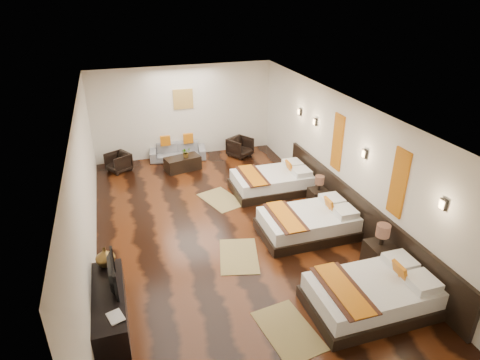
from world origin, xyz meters
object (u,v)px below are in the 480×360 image
object	(u,v)px
bed_mid	(309,223)
armchair_left	(119,162)
book	(108,320)
coffee_table	(183,163)
bed_far	(272,181)
armchair_right	(240,147)
table_plant	(186,152)
bed_near	(372,295)
nightstand_b	(318,196)
tv_console	(110,307)
tv	(109,274)
sofa	(178,152)
nightstand_a	(379,253)
figurine	(105,257)

from	to	relation	value
bed_mid	armchair_left	world-z (taller)	bed_mid
book	bed_mid	bearing A→B (deg)	25.32
armchair_left	coffee_table	world-z (taller)	armchair_left
bed_far	armchair_right	world-z (taller)	bed_far
table_plant	bed_near	bearing A→B (deg)	-73.78
nightstand_b	tv_console	size ratio (longest dim) A/B	0.45
tv_console	tv	size ratio (longest dim) A/B	2.13
nightstand_b	bed_far	bearing A→B (deg)	123.76
tv	bed_far	bearing A→B (deg)	-53.02
bed_near	tv	xyz separation A→B (m)	(-4.15, 1.19, 0.52)
tv_console	sofa	size ratio (longest dim) A/B	1.07
armchair_left	tv_console	bearing A→B (deg)	-33.41
bed_far	nightstand_a	size ratio (longest dim) A/B	2.14
bed_far	nightstand_a	xyz separation A→B (m)	(0.75, -3.63, 0.07)
nightstand_a	book	distance (m)	4.98
armchair_left	armchair_right	size ratio (longest dim) A/B	0.92
bed_near	book	distance (m)	4.23
tv	armchair_right	world-z (taller)	tv
book	figurine	xyz separation A→B (m)	(0.00, 1.38, 0.16)
book	nightstand_a	bearing A→B (deg)	5.79
nightstand_a	book	size ratio (longest dim) A/B	3.36
book	table_plant	bearing A→B (deg)	69.51
bed_mid	book	size ratio (longest dim) A/B	7.26
book	coffee_table	world-z (taller)	book
nightstand_b	armchair_right	xyz separation A→B (m)	(-0.85, 3.65, 0.01)
nightstand_a	bed_mid	bearing A→B (deg)	116.78
nightstand_b	coffee_table	size ratio (longest dim) A/B	0.82
coffee_table	tv	bearing A→B (deg)	-111.62
tv_console	table_plant	world-z (taller)	table_plant
coffee_table	table_plant	xyz separation A→B (m)	(0.11, -0.03, 0.35)
table_plant	tv	bearing A→B (deg)	-112.72
armchair_left	nightstand_b	bearing A→B (deg)	21.88
bed_mid	table_plant	size ratio (longest dim) A/B	7.04
bed_mid	table_plant	bearing A→B (deg)	114.64
bed_far	armchair_right	xyz separation A→B (m)	(-0.10, 2.53, 0.03)
tv_console	figurine	distance (m)	0.90
tv	armchair_right	xyz separation A→B (m)	(4.05, 5.88, -0.49)
nightstand_b	sofa	distance (m)	4.86
book	armchair_left	distance (m)	6.65
nightstand_b	armchair_right	bearing A→B (deg)	103.05
nightstand_a	book	xyz separation A→B (m)	(-4.95, -0.50, 0.23)
tv	table_plant	bearing A→B (deg)	-24.72
sofa	coffee_table	xyz separation A→B (m)	(0.00, -0.85, -0.05)
bed_mid	figurine	distance (m)	4.26
tv_console	sofa	xyz separation A→B (m)	(2.19, 6.41, -0.03)
nightstand_a	table_plant	world-z (taller)	nightstand_a
table_plant	figurine	bearing A→B (deg)	-115.73
figurine	bed_mid	bearing A→B (deg)	8.25
bed_far	nightstand_a	world-z (taller)	nightstand_a
coffee_table	armchair_left	bearing A→B (deg)	165.52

